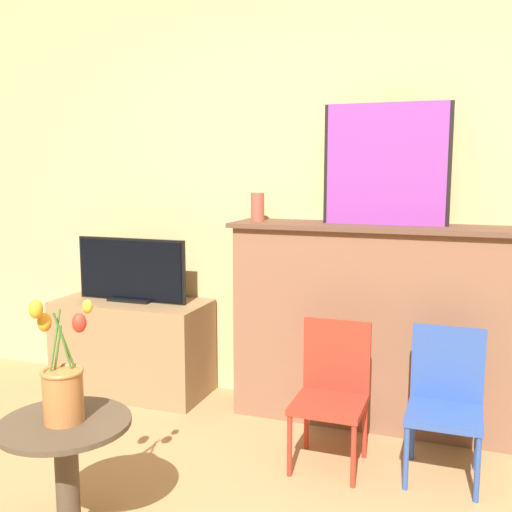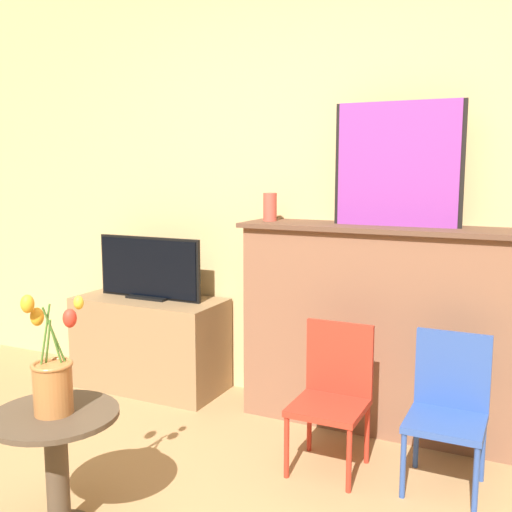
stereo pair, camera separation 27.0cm
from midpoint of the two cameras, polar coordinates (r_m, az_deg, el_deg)
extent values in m
cube|color=tan|center=(3.46, 9.73, 7.71)|extent=(8.00, 0.06, 2.70)
cube|color=brown|center=(3.29, 14.31, -6.67)|extent=(1.48, 0.35, 1.09)
cube|color=brown|center=(3.19, 14.62, 2.56)|extent=(1.54, 0.39, 0.02)
cube|color=black|center=(3.18, 15.75, 8.40)|extent=(0.65, 0.02, 0.63)
cube|color=purple|center=(3.17, 15.72, 8.40)|extent=(0.61, 0.02, 0.63)
cylinder|color=#CC4C3D|center=(3.38, 3.64, 4.69)|extent=(0.08, 0.08, 0.16)
cube|color=olive|center=(3.85, -8.04, -8.23)|extent=(0.94, 0.44, 0.58)
cube|color=black|center=(3.77, -8.14, -3.92)|extent=(0.28, 0.12, 0.01)
cube|color=black|center=(3.75, -8.11, -1.12)|extent=(0.72, 0.02, 0.39)
cube|color=black|center=(3.74, -8.20, -1.15)|extent=(0.69, 0.02, 0.36)
cylinder|color=#B22D1E|center=(2.82, 5.81, -17.72)|extent=(0.02, 0.02, 0.29)
cylinder|color=#B22D1E|center=(2.75, 11.80, -18.60)|extent=(0.02, 0.02, 0.29)
cylinder|color=#B22D1E|center=(3.07, 7.72, -15.50)|extent=(0.02, 0.02, 0.29)
cylinder|color=#B22D1E|center=(3.00, 13.19, -16.22)|extent=(0.02, 0.02, 0.29)
cube|color=#B22D1E|center=(2.84, 9.71, -14.07)|extent=(0.32, 0.32, 0.03)
cube|color=#B22D1E|center=(2.91, 10.63, -9.57)|extent=(0.32, 0.02, 0.35)
cylinder|color=#2D4C99|center=(2.77, 16.73, -18.62)|extent=(0.02, 0.02, 0.29)
cylinder|color=#2D4C99|center=(2.75, 23.05, -19.17)|extent=(0.02, 0.02, 0.29)
cylinder|color=#2D4C99|center=(3.03, 17.63, -16.22)|extent=(0.02, 0.02, 0.29)
cylinder|color=#2D4C99|center=(3.01, 23.33, -16.69)|extent=(0.02, 0.02, 0.29)
cube|color=#2D4C99|center=(2.82, 20.35, -14.72)|extent=(0.32, 0.32, 0.03)
cube|color=#2D4C99|center=(2.89, 20.84, -10.13)|extent=(0.32, 0.02, 0.35)
cylinder|color=#4C3D2D|center=(2.48, -15.28, -19.67)|extent=(0.09, 0.09, 0.46)
cylinder|color=#4C3D2D|center=(2.37, -15.52, -14.49)|extent=(0.47, 0.47, 0.02)
cylinder|color=#AD6B38|center=(2.33, -15.62, -12.16)|extent=(0.14, 0.14, 0.19)
torus|color=#AD6B38|center=(2.30, -15.71, -10.01)|extent=(0.15, 0.15, 0.02)
cylinder|color=#477A2D|center=(2.29, -16.36, -7.97)|extent=(0.06, 0.02, 0.29)
ellipsoid|color=orange|center=(2.28, -17.82, -4.40)|extent=(0.05, 0.05, 0.07)
cylinder|color=#477A2D|center=(2.30, -15.21, -8.67)|extent=(0.03, 0.06, 0.23)
ellipsoid|color=red|center=(2.30, -14.14, -5.81)|extent=(0.05, 0.05, 0.07)
cylinder|color=#477A2D|center=(2.31, -16.10, -8.56)|extent=(0.07, 0.03, 0.23)
ellipsoid|color=orange|center=(2.33, -17.06, -5.59)|extent=(0.05, 0.05, 0.07)
cylinder|color=#477A2D|center=(2.29, -15.27, -7.93)|extent=(0.03, 0.10, 0.28)
ellipsoid|color=gold|center=(2.32, -13.37, -4.38)|extent=(0.04, 0.04, 0.05)
camera|label=1|loc=(0.14, -87.14, 0.42)|focal=42.00mm
camera|label=2|loc=(0.14, 92.86, -0.42)|focal=42.00mm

